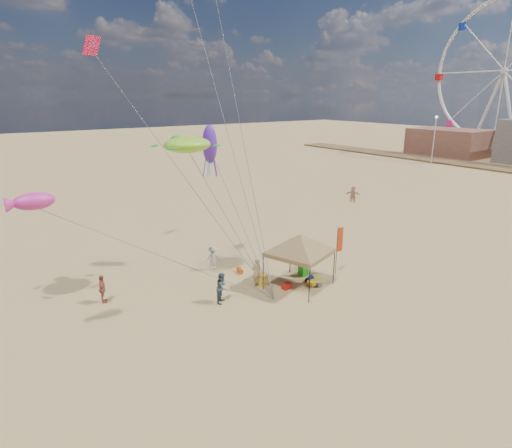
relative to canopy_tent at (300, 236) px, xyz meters
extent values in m
plane|color=tan|center=(-1.96, -1.11, -3.35)|extent=(280.00, 280.00, 0.00)
cylinder|color=black|center=(-2.05, 1.00, -2.27)|extent=(0.06, 0.06, 2.15)
cylinder|color=black|center=(1.00, 2.05, -2.27)|extent=(0.06, 0.06, 2.15)
cylinder|color=black|center=(-1.00, -2.05, -2.27)|extent=(0.06, 0.06, 2.15)
cylinder|color=black|center=(2.05, -1.00, -2.27)|extent=(0.06, 0.06, 2.15)
cube|color=olive|center=(0.00, 0.00, -1.07)|extent=(4.22, 4.22, 0.26)
pyramid|color=olive|center=(0.00, 0.00, 0.14)|extent=(6.17, 6.17, 1.08)
cylinder|color=black|center=(3.30, 0.01, -1.69)|extent=(0.04, 0.04, 3.32)
cube|color=red|center=(3.54, -0.01, -0.92)|extent=(0.49, 0.05, 1.66)
cube|color=#B11C0E|center=(-0.86, 0.15, -3.16)|extent=(0.54, 0.38, 0.38)
cube|color=#121B97|center=(2.36, 2.88, -3.16)|extent=(0.54, 0.38, 0.38)
cylinder|color=#0B1033|center=(1.04, 0.13, -3.17)|extent=(0.69, 0.54, 0.36)
cylinder|color=#CD4A0B|center=(-1.86, 3.92, -3.17)|extent=(0.54, 0.69, 0.36)
cube|color=green|center=(1.33, 1.07, -3.00)|extent=(0.50, 0.50, 0.70)
cube|color=yellow|center=(-1.78, 1.43, -3.00)|extent=(0.50, 0.50, 0.70)
cube|color=slate|center=(1.02, -0.77, -3.21)|extent=(0.34, 0.30, 0.28)
cube|color=gold|center=(0.95, -0.47, -3.15)|extent=(0.90, 0.50, 0.24)
imported|color=tan|center=(-2.12, 1.61, -2.40)|extent=(0.70, 0.47, 1.90)
imported|color=#3E4B54|center=(-5.02, 0.98, -2.43)|extent=(1.13, 1.11, 1.83)
imported|color=beige|center=(-3.05, 5.49, -2.49)|extent=(1.23, 0.90, 1.71)
imported|color=#A1513E|center=(-10.70, 4.95, -2.49)|extent=(0.64, 1.08, 1.72)
imported|color=tan|center=(19.53, 13.16, -2.43)|extent=(1.49, 1.67, 1.84)
cube|color=#8C5947|center=(65.04, 28.89, -0.75)|extent=(10.00, 14.00, 5.20)
cylinder|color=silver|center=(53.04, 24.89, 0.65)|extent=(0.16, 0.16, 8.00)
sphere|color=#FFF2CC|center=(53.04, 24.89, 4.65)|extent=(0.50, 0.50, 0.50)
torus|color=silver|center=(70.04, 22.85, 12.68)|extent=(0.66, 27.07, 27.07)
cylinder|color=silver|center=(70.04, 22.85, 12.68)|extent=(1.13, 1.13, 1.13)
cube|color=red|center=(70.04, 36.06, 11.93)|extent=(1.13, 1.13, 1.32)
cube|color=#142DA5|center=(70.04, 32.19, 21.27)|extent=(1.13, 1.13, 1.32)
cube|color=#26A5D8|center=(70.04, 22.85, -1.27)|extent=(1.13, 1.13, 1.32)
cube|color=#F2268C|center=(70.04, 32.19, 2.59)|extent=(1.13, 1.13, 1.32)
ellipsoid|color=#8CD326|center=(-5.32, 4.00, 5.50)|extent=(2.91, 2.37, 0.94)
ellipsoid|color=#D62C94|center=(-13.88, 1.83, 3.81)|extent=(1.77, 0.92, 0.78)
ellipsoid|color=#5823B1|center=(-2.44, 6.51, 5.12)|extent=(1.14, 1.14, 2.55)
cube|color=#FF1946|center=(-7.90, 11.89, 11.31)|extent=(1.37, 1.12, 1.15)
camera|label=1|loc=(-16.41, -18.32, 8.21)|focal=29.67mm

